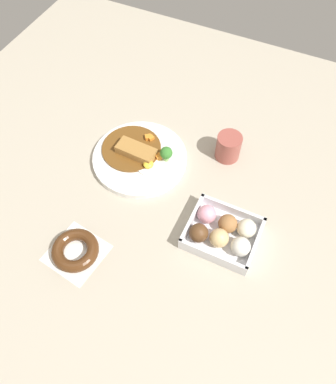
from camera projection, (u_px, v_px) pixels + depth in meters
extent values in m
plane|color=#B2A893|center=(159.00, 212.00, 1.00)|extent=(1.60, 1.60, 0.00)
cylinder|color=white|center=(140.00, 158.00, 1.09)|extent=(0.27, 0.27, 0.02)
cylinder|color=brown|center=(131.00, 148.00, 1.09)|extent=(0.17, 0.17, 0.01)
cube|color=#A87538|center=(136.00, 151.00, 1.07)|extent=(0.11, 0.05, 0.02)
cylinder|color=white|center=(149.00, 166.00, 1.06)|extent=(0.06, 0.06, 0.00)
ellipsoid|color=yellow|center=(148.00, 164.00, 1.05)|extent=(0.03, 0.03, 0.02)
cylinder|color=#8CB766|center=(166.00, 158.00, 1.07)|extent=(0.01, 0.01, 0.02)
sphere|color=#387A2D|center=(166.00, 153.00, 1.05)|extent=(0.03, 0.03, 0.03)
cube|color=orange|center=(148.00, 138.00, 1.11)|extent=(0.02, 0.02, 0.02)
cube|color=orange|center=(158.00, 157.00, 1.07)|extent=(0.02, 0.02, 0.02)
cube|color=orange|center=(151.00, 138.00, 1.11)|extent=(0.02, 0.02, 0.02)
cube|color=white|center=(222.00, 236.00, 0.96)|extent=(0.17, 0.15, 0.01)
cube|color=white|center=(255.00, 245.00, 0.92)|extent=(0.01, 0.15, 0.03)
cube|color=white|center=(192.00, 220.00, 0.96)|extent=(0.01, 0.15, 0.03)
cube|color=white|center=(233.00, 210.00, 0.97)|extent=(0.17, 0.01, 0.03)
cube|color=white|center=(212.00, 256.00, 0.90)|extent=(0.17, 0.01, 0.03)
sphere|color=#EFE5C6|center=(247.00, 228.00, 0.94)|extent=(0.05, 0.05, 0.05)
sphere|color=#9E6B3D|center=(228.00, 224.00, 0.94)|extent=(0.05, 0.05, 0.05)
sphere|color=pink|center=(207.00, 214.00, 0.96)|extent=(0.05, 0.05, 0.05)
sphere|color=silver|center=(241.00, 247.00, 0.91)|extent=(0.05, 0.05, 0.05)
sphere|color=#DBB77A|center=(219.00, 238.00, 0.92)|extent=(0.05, 0.05, 0.05)
sphere|color=brown|center=(199.00, 233.00, 0.93)|extent=(0.05, 0.05, 0.05)
cube|color=white|center=(77.00, 253.00, 0.94)|extent=(0.14, 0.14, 0.00)
torus|color=#4C2B14|center=(75.00, 250.00, 0.92)|extent=(0.11, 0.11, 0.03)
cylinder|color=#9E4C42|center=(228.00, 147.00, 1.07)|extent=(0.07, 0.07, 0.08)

